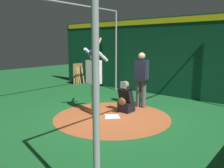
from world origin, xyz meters
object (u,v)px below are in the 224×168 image
Objects in this scene: home_plate at (112,117)px; umpire at (141,77)px; batter at (94,74)px; bat_rack at (80,74)px; catcher at (126,100)px; baseball_0 at (106,115)px.

home_plate is 1.72m from umpire.
batter is (0.06, -0.63, 1.17)m from home_plate.
home_plate is 0.40× the size of bat_rack.
batter is at bearing 51.20° from bat_rack.
umpire is at bearing 154.47° from batter.
home_plate is 0.74m from catcher.
baseball_0 reaches higher than home_plate.
batter reaches higher than baseball_0.
bat_rack is 14.20× the size of baseball_0.
home_plate is at bearing -2.87° from umpire.
home_plate is at bearing 55.49° from bat_rack.
baseball_0 is (0.08, -0.16, 0.03)m from home_plate.
catcher is (-0.64, 0.01, 0.36)m from home_plate.
batter is 2.12× the size of bat_rack.
baseball_0 is at bearing -8.75° from umpire.
bat_rack is (-1.92, -4.90, -0.51)m from umpire.
umpire reaches higher than home_plate.
bat_rack is (-2.67, -4.83, 0.12)m from catcher.
batter is 1.63m from umpire.
catcher is 12.94× the size of baseball_0.
batter is 2.33× the size of catcher.
batter is 1.23m from baseball_0.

